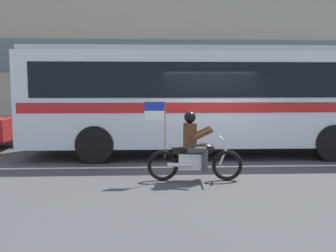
# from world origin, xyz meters

# --- Properties ---
(ground_plane) EXTENTS (60.00, 60.00, 0.00)m
(ground_plane) POSITION_xyz_m (0.00, 0.00, 0.00)
(ground_plane) COLOR #3D3D3F
(sidewalk_curb) EXTENTS (28.00, 3.80, 0.15)m
(sidewalk_curb) POSITION_xyz_m (0.00, 5.10, 0.07)
(sidewalk_curb) COLOR #B7B2A8
(sidewalk_curb) RESTS_ON ground_plane
(lane_center_stripe) EXTENTS (26.60, 0.14, 0.01)m
(lane_center_stripe) POSITION_xyz_m (0.00, -0.60, 0.00)
(lane_center_stripe) COLOR silver
(lane_center_stripe) RESTS_ON ground_plane
(office_building_facade) EXTENTS (28.00, 0.89, 9.90)m
(office_building_facade) POSITION_xyz_m (0.00, 7.39, 4.96)
(office_building_facade) COLOR gray
(office_building_facade) RESTS_ON ground_plane
(transit_bus) EXTENTS (11.38, 2.63, 3.22)m
(transit_bus) POSITION_xyz_m (0.38, 1.19, 1.88)
(transit_bus) COLOR silver
(transit_bus) RESTS_ON ground_plane
(motorcycle_with_rider) EXTENTS (2.20, 0.64, 1.78)m
(motorcycle_with_rider) POSITION_xyz_m (-0.65, -2.01, 0.67)
(motorcycle_with_rider) COLOR black
(motorcycle_with_rider) RESTS_ON ground_plane
(fire_hydrant) EXTENTS (0.22, 0.30, 0.75)m
(fire_hydrant) POSITION_xyz_m (3.48, 3.99, 0.52)
(fire_hydrant) COLOR red
(fire_hydrant) RESTS_ON sidewalk_curb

